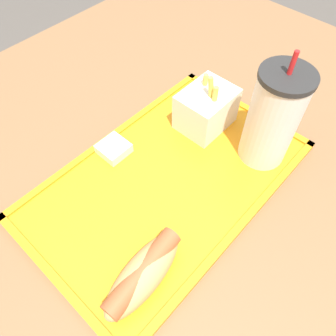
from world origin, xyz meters
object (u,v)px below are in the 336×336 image
Objects in this scene: hot_dog_far at (143,274)px; fries_carton at (206,109)px; soda_cup at (273,118)px; sauce_cup_mayo at (114,148)px.

fries_carton is at bearing -156.53° from hot_dog_far.
fries_carton is (0.01, -0.12, -0.05)m from soda_cup.
sauce_cup_mayo is at bearing -24.74° from fries_carton.
sauce_cup_mayo is (0.17, -0.19, -0.08)m from soda_cup.
sauce_cup_mayo is (0.16, -0.07, -0.03)m from fries_carton.
soda_cup is 1.84× the size of fries_carton.
soda_cup is 0.13m from fries_carton.
soda_cup reaches higher than hot_dog_far.
soda_cup is at bearing 132.04° from sauce_cup_mayo.
sauce_cup_mayo is (-0.12, -0.20, -0.02)m from hot_dog_far.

